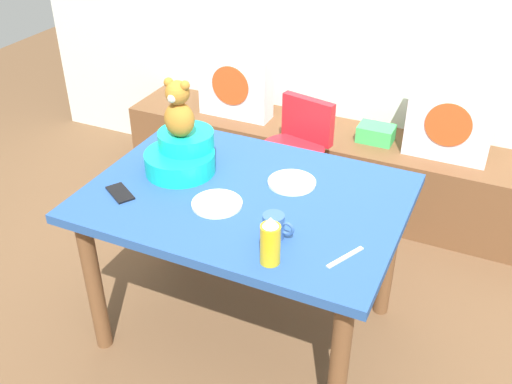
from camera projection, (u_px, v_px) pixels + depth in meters
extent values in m
plane|color=brown|center=(247.00, 326.00, 2.79)|extent=(8.00, 8.00, 0.00)
cube|color=brown|center=(332.00, 167.00, 3.59)|extent=(2.60, 0.44, 0.46)
cube|color=silver|center=(236.00, 81.00, 3.56)|extent=(0.44, 0.14, 0.44)
cylinder|color=#D84C1E|center=(230.00, 86.00, 3.50)|extent=(0.24, 0.01, 0.24)
cube|color=silver|center=(451.00, 120.00, 3.11)|extent=(0.44, 0.14, 0.44)
cylinder|color=#D84C1E|center=(448.00, 125.00, 3.05)|extent=(0.24, 0.01, 0.24)
cube|color=#3FC35C|center=(376.00, 134.00, 3.36)|extent=(0.20, 0.14, 0.09)
cube|color=#264C8C|center=(246.00, 198.00, 2.40)|extent=(1.26, 0.91, 0.04)
cylinder|color=brown|center=(94.00, 285.00, 2.51)|extent=(0.07, 0.07, 0.70)
cylinder|color=brown|center=(339.00, 369.00, 2.13)|extent=(0.07, 0.07, 0.70)
cylinder|color=brown|center=(183.00, 199.00, 3.07)|extent=(0.07, 0.07, 0.70)
cylinder|color=brown|center=(389.00, 253.00, 2.69)|extent=(0.07, 0.07, 0.70)
cylinder|color=red|center=(292.00, 156.00, 3.13)|extent=(0.34, 0.34, 0.10)
cube|color=red|center=(308.00, 119.00, 3.14)|extent=(0.30, 0.11, 0.24)
cube|color=white|center=(272.00, 159.00, 2.97)|extent=(0.34, 0.26, 0.02)
cylinder|color=silver|center=(257.00, 207.00, 3.22)|extent=(0.03, 0.03, 0.46)
cylinder|color=silver|center=(305.00, 220.00, 3.12)|extent=(0.03, 0.03, 0.46)
cylinder|color=silver|center=(277.00, 183.00, 3.43)|extent=(0.03, 0.03, 0.46)
cylinder|color=silver|center=(323.00, 194.00, 3.34)|extent=(0.03, 0.03, 0.46)
cylinder|color=#11BCAA|center=(180.00, 162.00, 2.52)|extent=(0.30, 0.30, 0.09)
cylinder|color=#11BCAA|center=(186.00, 139.00, 2.52)|extent=(0.24, 0.24, 0.07)
ellipsoid|color=#B17024|center=(179.00, 119.00, 2.43)|extent=(0.13, 0.11, 0.15)
sphere|color=#B17024|center=(177.00, 93.00, 2.37)|extent=(0.10, 0.10, 0.10)
sphere|color=beige|center=(172.00, 98.00, 2.34)|extent=(0.04, 0.04, 0.04)
sphere|color=#B17024|center=(169.00, 82.00, 2.36)|extent=(0.04, 0.04, 0.04)
sphere|color=#B17024|center=(185.00, 85.00, 2.34)|extent=(0.04, 0.04, 0.04)
cylinder|color=gold|center=(270.00, 244.00, 1.99)|extent=(0.07, 0.07, 0.15)
cone|color=white|center=(271.00, 222.00, 1.94)|extent=(0.06, 0.06, 0.03)
cylinder|color=#335999|center=(273.00, 226.00, 2.12)|extent=(0.08, 0.08, 0.09)
torus|color=#335999|center=(287.00, 229.00, 2.10)|extent=(0.06, 0.01, 0.06)
cylinder|color=white|center=(292.00, 182.00, 2.45)|extent=(0.20, 0.20, 0.01)
cylinder|color=white|center=(217.00, 204.00, 2.32)|extent=(0.20, 0.20, 0.01)
cube|color=black|center=(120.00, 193.00, 2.39)|extent=(0.16, 0.14, 0.01)
cube|color=silver|center=(345.00, 257.00, 2.04)|extent=(0.09, 0.16, 0.01)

